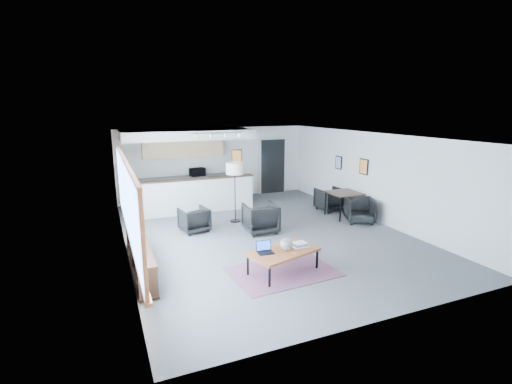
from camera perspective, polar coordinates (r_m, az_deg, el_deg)
name	(u,v)px	position (r m, az deg, el deg)	size (l,w,h in m)	color
room	(265,186)	(9.63, 1.39, 0.85)	(7.02, 9.02, 2.62)	#4D4D4F
window	(127,201)	(7.92, -19.25, -1.37)	(0.10, 5.95, 1.66)	#8CBFFF
console	(140,255)	(8.13, -17.43, -9.24)	(0.35, 3.00, 0.80)	black
kitchenette	(188,166)	(12.73, -10.46, 3.96)	(4.20, 1.96, 2.60)	white
doorway	(272,166)	(14.57, 2.54, 4.06)	(1.10, 0.12, 2.15)	black
track_light	(217,134)	(11.31, -5.97, 8.86)	(1.60, 0.07, 0.15)	silver
wall_art_lower	(364,167)	(11.73, 16.25, 3.76)	(0.03, 0.38, 0.48)	black
wall_art_upper	(339,163)	(12.76, 12.59, 4.44)	(0.03, 0.34, 0.44)	black
kilim_rug	(283,272)	(7.82, 4.17, -12.12)	(2.19, 1.56, 0.01)	#562E43
coffee_table	(283,252)	(7.65, 4.22, -9.22)	(1.59, 1.15, 0.47)	brown
laptop	(264,249)	(7.52, 1.31, -8.76)	(0.33, 0.27, 0.23)	black
ceramic_pot	(286,244)	(7.61, 4.71, -8.01)	(0.26, 0.26, 0.26)	gray
book_stack	(300,244)	(7.86, 6.72, -8.03)	(0.34, 0.28, 0.10)	silver
coaster	(294,253)	(7.54, 5.92, -9.30)	(0.10, 0.10, 0.01)	#E5590C
armchair_left	(194,219)	(10.21, -9.52, -4.05)	(0.71, 0.66, 0.73)	black
armchair_right	(261,217)	(10.01, 0.70, -3.80)	(0.84, 0.79, 0.86)	black
floor_lamp	(235,171)	(10.71, -3.29, 3.31)	(0.56, 0.56, 1.76)	black
dining_table	(344,195)	(11.66, 13.45, -0.38)	(0.92, 0.92, 0.77)	black
dining_chair_near	(360,211)	(11.29, 15.70, -2.84)	(0.66, 0.62, 0.68)	black
dining_chair_far	(330,200)	(12.35, 11.35, -1.23)	(0.68, 0.64, 0.70)	black
microwave	(197,171)	(13.30, -9.03, 3.18)	(0.51, 0.28, 0.34)	black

